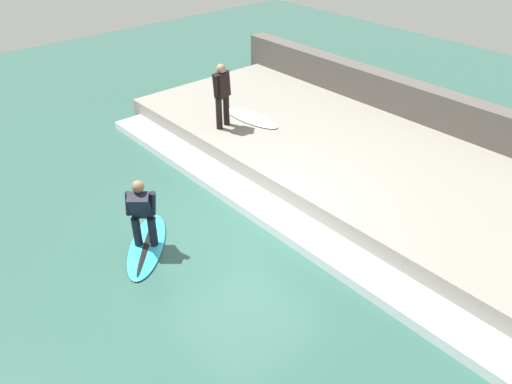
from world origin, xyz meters
TOP-DOWN VIEW (x-y plane):
  - ground_plane at (0.00, 0.00)m, footprint 28.00×28.00m
  - concrete_ledge at (3.23, 0.00)m, footprint 4.40×11.54m
  - back_wall at (5.68, 0.00)m, footprint 0.50×12.12m
  - wave_foam_crest at (0.67, 0.00)m, footprint 0.73×10.96m
  - surfboard_riding at (-1.61, 0.74)m, footprint 1.68×1.79m
  - surfer_riding at (-1.61, 0.74)m, footprint 0.55×0.55m
  - surfer_waiting_near at (1.82, 2.88)m, footprint 0.51×0.33m
  - surfboard_waiting_near at (2.59, 2.75)m, footprint 0.70×1.70m

SIDE VIEW (x-z plane):
  - ground_plane at x=0.00m, z-range 0.00..0.00m
  - surfboard_riding at x=-1.61m, z-range 0.00..0.06m
  - wave_foam_crest at x=0.67m, z-range 0.00..0.19m
  - concrete_ledge at x=3.23m, z-range 0.00..0.52m
  - surfboard_waiting_near at x=2.59m, z-range 0.52..0.58m
  - back_wall at x=5.68m, z-range 0.00..1.36m
  - surfer_riding at x=-1.61m, z-range 0.13..1.45m
  - surfer_waiting_near at x=1.82m, z-range 0.62..2.13m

